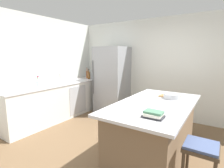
# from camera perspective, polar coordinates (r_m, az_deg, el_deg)

# --- Properties ---
(ground_plane) EXTENTS (7.20, 7.20, 0.00)m
(ground_plane) POSITION_cam_1_polar(r_m,az_deg,el_deg) (3.19, 0.53, -21.70)
(ground_plane) COLOR brown
(wall_rear) EXTENTS (6.00, 0.10, 2.60)m
(wall_rear) POSITION_cam_1_polar(r_m,az_deg,el_deg) (4.79, 15.32, 5.01)
(wall_rear) COLOR silver
(wall_rear) RESTS_ON ground_plane
(wall_left) EXTENTS (0.10, 6.00, 2.60)m
(wall_left) POSITION_cam_1_polar(r_m,az_deg,el_deg) (4.55, -26.45, 4.13)
(wall_left) COLOR silver
(wall_left) RESTS_ON ground_plane
(counter_run_left) EXTENTS (0.63, 2.95, 0.93)m
(counter_run_left) POSITION_cam_1_polar(r_m,az_deg,el_deg) (4.77, -16.88, -5.29)
(counter_run_left) COLOR silver
(counter_run_left) RESTS_ON ground_plane
(kitchen_island) EXTENTS (1.07, 1.99, 0.90)m
(kitchen_island) POSITION_cam_1_polar(r_m,az_deg,el_deg) (2.98, 13.73, -14.37)
(kitchen_island) COLOR #7A6047
(kitchen_island) RESTS_ON ground_plane
(refrigerator) EXTENTS (0.84, 0.78, 1.88)m
(refrigerator) POSITION_cam_1_polar(r_m,az_deg,el_deg) (4.97, -0.01, 1.33)
(refrigerator) COLOR #93969B
(refrigerator) RESTS_ON ground_plane
(bar_stool) EXTENTS (0.36, 0.36, 0.69)m
(bar_stool) POSITION_cam_1_polar(r_m,az_deg,el_deg) (2.30, 27.21, -20.04)
(bar_stool) COLOR #473828
(bar_stool) RESTS_ON ground_plane
(sink_faucet) EXTENTS (0.15, 0.05, 0.30)m
(sink_faucet) POSITION_cam_1_polar(r_m,az_deg,el_deg) (4.51, -20.43, 1.70)
(sink_faucet) COLOR silver
(sink_faucet) RESTS_ON counter_run_left
(flower_vase) EXTENTS (0.08, 0.08, 0.27)m
(flower_vase) POSITION_cam_1_polar(r_m,az_deg,el_deg) (4.29, -23.20, 0.26)
(flower_vase) COLOR silver
(flower_vase) RESTS_ON counter_run_left
(paper_towel_roll) EXTENTS (0.14, 0.14, 0.31)m
(paper_towel_roll) POSITION_cam_1_polar(r_m,az_deg,el_deg) (4.66, -16.55, 1.84)
(paper_towel_roll) COLOR gray
(paper_towel_roll) RESTS_ON counter_run_left
(hot_sauce_bottle) EXTENTS (0.05, 0.05, 0.25)m
(hot_sauce_bottle) POSITION_cam_1_polar(r_m,az_deg,el_deg) (5.57, -5.77, 3.04)
(hot_sauce_bottle) COLOR red
(hot_sauce_bottle) RESTS_ON counter_run_left
(soda_bottle) EXTENTS (0.07, 0.07, 0.36)m
(soda_bottle) POSITION_cam_1_polar(r_m,az_deg,el_deg) (5.49, -6.40, 3.34)
(soda_bottle) COLOR silver
(soda_bottle) RESTS_ON counter_run_left
(vinegar_bottle) EXTENTS (0.06, 0.06, 0.34)m
(vinegar_bottle) POSITION_cam_1_polar(r_m,az_deg,el_deg) (5.52, -8.22, 3.26)
(vinegar_bottle) COLOR #994C23
(vinegar_bottle) RESTS_ON counter_run_left
(whiskey_bottle) EXTENTS (0.08, 0.08, 0.30)m
(whiskey_bottle) POSITION_cam_1_polar(r_m,az_deg,el_deg) (5.34, -7.67, 2.91)
(whiskey_bottle) COLOR brown
(whiskey_bottle) RESTS_ON counter_run_left
(cookbook_stack) EXTENTS (0.25, 0.19, 0.08)m
(cookbook_stack) POSITION_cam_1_polar(r_m,az_deg,el_deg) (2.19, 13.57, -9.72)
(cookbook_stack) COLOR #2D2D33
(cookbook_stack) RESTS_ON kitchen_island
(mixing_bowl) EXTENTS (0.27, 0.27, 0.09)m
(mixing_bowl) POSITION_cam_1_polar(r_m,az_deg,el_deg) (3.18, 19.08, -3.83)
(mixing_bowl) COLOR #B2B5BA
(mixing_bowl) RESTS_ON kitchen_island
(cutting_board) EXTENTS (0.37, 0.23, 0.02)m
(cutting_board) POSITION_cam_1_polar(r_m,az_deg,el_deg) (3.31, 18.42, -3.91)
(cutting_board) COLOR #9E7042
(cutting_board) RESTS_ON kitchen_island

